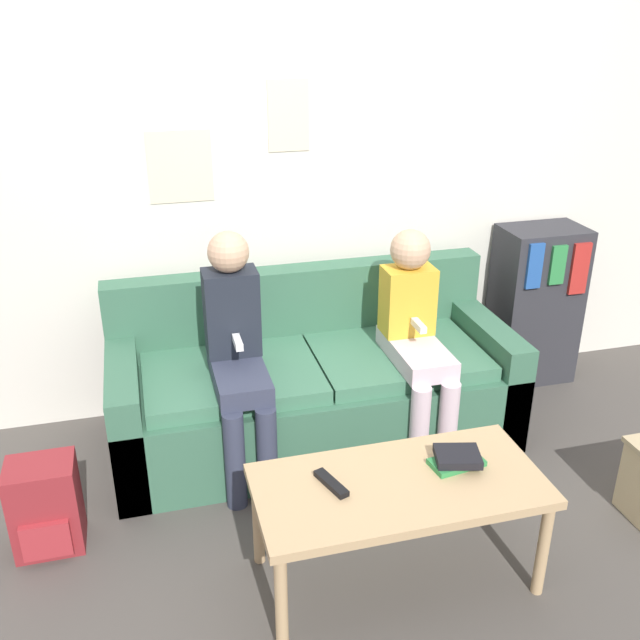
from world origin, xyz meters
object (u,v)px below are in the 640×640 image
(couch, at_px, (313,387))
(person_right, at_px, (415,331))
(backpack, at_px, (46,507))
(person_left, at_px, (237,347))
(coffee_table, at_px, (399,493))
(tv_remote, at_px, (331,483))
(bookshelf, at_px, (535,304))

(couch, xyz_separation_m, person_right, (0.45, -0.18, 0.33))
(couch, height_order, person_right, person_right)
(backpack, bearing_deg, couch, 22.63)
(person_left, bearing_deg, coffee_table, -62.27)
(person_left, bearing_deg, backpack, -158.23)
(couch, distance_m, person_right, 0.59)
(person_right, distance_m, tv_remote, 1.04)
(tv_remote, relative_size, backpack, 0.45)
(person_left, bearing_deg, bookshelf, 14.59)
(person_right, bearing_deg, person_left, 179.64)
(person_left, relative_size, bookshelf, 1.25)
(bookshelf, relative_size, backpack, 2.32)
(coffee_table, relative_size, person_right, 0.99)
(person_left, xyz_separation_m, bookshelf, (1.76, 0.46, -0.18))
(bookshelf, bearing_deg, couch, -168.41)
(person_right, distance_m, backpack, 1.76)
(couch, distance_m, tv_remote, 1.02)
(bookshelf, bearing_deg, coffee_table, -135.02)
(person_left, height_order, backpack, person_left)
(person_left, height_order, bookshelf, person_left)
(couch, height_order, backpack, couch)
(bookshelf, bearing_deg, person_right, -153.24)
(coffee_table, relative_size, bookshelf, 1.17)
(person_left, xyz_separation_m, person_right, (0.84, -0.01, -0.02))
(couch, bearing_deg, coffee_table, -86.77)
(person_right, bearing_deg, couch, 157.94)
(couch, relative_size, backpack, 4.98)
(backpack, bearing_deg, person_right, 11.08)
(tv_remote, height_order, bookshelf, bookshelf)
(couch, xyz_separation_m, coffee_table, (0.06, -1.03, 0.12))
(coffee_table, distance_m, backpack, 1.40)
(tv_remote, bearing_deg, backpack, 136.31)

